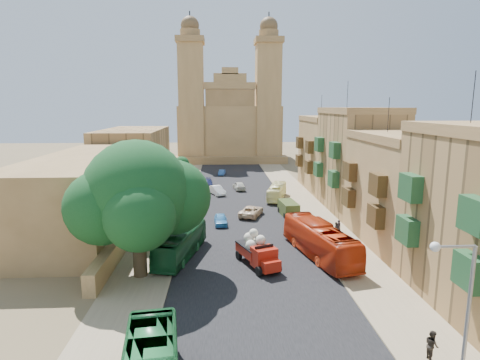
{
  "coord_description": "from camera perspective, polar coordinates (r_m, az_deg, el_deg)",
  "views": [
    {
      "loc": [
        -2.86,
        -27.95,
        13.95
      ],
      "look_at": [
        0.0,
        26.0,
        4.0
      ],
      "focal_mm": 30.0,
      "sensor_mm": 36.0,
      "label": 1
    }
  ],
  "objects": [
    {
      "name": "townhouse_b",
      "position": [
        44.04,
        22.31,
        -1.21
      ],
      "size": [
        9.0,
        14.0,
        14.9
      ],
      "color": "olive",
      "rests_on": "ground"
    },
    {
      "name": "car_white_b",
      "position": [
        67.84,
        -0.14,
        -0.82
      ],
      "size": [
        2.24,
        4.34,
        1.41
      ],
      "primitive_type": "imported",
      "rotation": [
        0.0,
        0.0,
        3.28
      ],
      "color": "beige",
      "rests_on": "ground"
    },
    {
      "name": "pedestrian_c",
      "position": [
        45.25,
        13.5,
        -6.78
      ],
      "size": [
        0.64,
        0.99,
        1.57
      ],
      "primitive_type": "imported",
      "rotation": [
        0.0,
        0.0,
        4.41
      ],
      "color": "#2D2D2E",
      "rests_on": "ground"
    },
    {
      "name": "kerb_east",
      "position": [
        60.4,
        6.45,
        -2.93
      ],
      "size": [
        0.25,
        140.0,
        0.12
      ],
      "primitive_type": "cube",
      "color": "#8C795C",
      "rests_on": "ground"
    },
    {
      "name": "sidewalk_west",
      "position": [
        59.97,
        -9.32,
        -3.15
      ],
      "size": [
        5.0,
        140.0,
        0.01
      ],
      "primitive_type": "cube",
      "color": "#8C795C",
      "rests_on": "ground"
    },
    {
      "name": "ground",
      "position": [
        31.37,
        2.61,
        -15.99
      ],
      "size": [
        260.0,
        260.0,
        0.0
      ],
      "primitive_type": "plane",
      "color": "brown"
    },
    {
      "name": "west_building_low",
      "position": [
        49.35,
        -20.84,
        -1.65
      ],
      "size": [
        10.0,
        28.0,
        8.4
      ],
      "primitive_type": "cube",
      "color": "olive",
      "rests_on": "ground"
    },
    {
      "name": "street_tree_b",
      "position": [
        53.56,
        -10.63,
        -1.52
      ],
      "size": [
        2.95,
        2.95,
        4.53
      ],
      "color": "#362A1B",
      "rests_on": "ground"
    },
    {
      "name": "bus_cream_east",
      "position": [
        61.17,
        5.25,
        -1.69
      ],
      "size": [
        4.13,
        8.46,
        2.3
      ],
      "primitive_type": "imported",
      "rotation": [
        0.0,
        0.0,
        2.86
      ],
      "color": "#FFF8AC",
      "rests_on": "ground"
    },
    {
      "name": "olive_pickup",
      "position": [
        52.52,
        6.91,
        -4.07
      ],
      "size": [
        2.31,
        4.46,
        1.78
      ],
      "color": "#37461A",
      "rests_on": "ground"
    },
    {
      "name": "street_tree_d",
      "position": [
        77.05,
        -8.33,
        2.21
      ],
      "size": [
        2.99,
        2.99,
        4.6
      ],
      "color": "#362A1B",
      "rests_on": "ground"
    },
    {
      "name": "sidewalk_east",
      "position": [
        60.87,
        8.78,
        -2.93
      ],
      "size": [
        5.0,
        140.0,
        0.01
      ],
      "primitive_type": "cube",
      "color": "#8C795C",
      "rests_on": "ground"
    },
    {
      "name": "car_white_a",
      "position": [
        64.24,
        -3.29,
        -1.47
      ],
      "size": [
        3.03,
        4.58,
        1.43
      ],
      "primitive_type": "imported",
      "rotation": [
        0.0,
        0.0,
        0.39
      ],
      "color": "white",
      "rests_on": "ground"
    },
    {
      "name": "car_blue_a",
      "position": [
        48.13,
        -2.76,
        -5.65
      ],
      "size": [
        1.65,
        3.75,
        1.26
      ],
      "primitive_type": "imported",
      "rotation": [
        0.0,
        0.0,
        0.05
      ],
      "color": "#3F92D0",
      "rests_on": "ground"
    },
    {
      "name": "red_truck",
      "position": [
        35.95,
        2.53,
        -10.02
      ],
      "size": [
        3.82,
        5.74,
        3.18
      ],
      "color": "#A11A0C",
      "rests_on": "ground"
    },
    {
      "name": "kerb_west",
      "position": [
        59.73,
        -6.94,
        -3.09
      ],
      "size": [
        0.25,
        140.0,
        0.12
      ],
      "primitive_type": "cube",
      "color": "#8C795C",
      "rests_on": "ground"
    },
    {
      "name": "pedestrian_a",
      "position": [
        45.58,
        13.81,
        -6.58
      ],
      "size": [
        0.71,
        0.57,
        1.7
      ],
      "primitive_type": "imported",
      "rotation": [
        0.0,
        0.0,
        3.44
      ],
      "color": "black",
      "rests_on": "ground"
    },
    {
      "name": "church",
      "position": [
        106.69,
        -1.51,
        8.05
      ],
      "size": [
        28.0,
        22.5,
        36.3
      ],
      "color": "olive",
      "rests_on": "ground"
    },
    {
      "name": "townhouse_d",
      "position": [
        69.97,
        12.61,
        3.79
      ],
      "size": [
        9.0,
        14.0,
        15.9
      ],
      "color": "olive",
      "rests_on": "ground"
    },
    {
      "name": "street_tree_c",
      "position": [
        65.2,
        -9.28,
        1.01
      ],
      "size": [
        3.33,
        3.33,
        5.13
      ],
      "color": "#362A1B",
      "rests_on": "ground"
    },
    {
      "name": "road_surface",
      "position": [
        59.67,
        -0.2,
        -3.08
      ],
      "size": [
        14.0,
        140.0,
        0.01
      ],
      "primitive_type": "cube",
      "color": "black",
      "rests_on": "ground"
    },
    {
      "name": "west_building_mid",
      "position": [
        74.07,
        -14.83,
        3.15
      ],
      "size": [
        10.0,
        22.0,
        10.0
      ],
      "primitive_type": "cube",
      "color": "#A07948",
      "rests_on": "ground"
    },
    {
      "name": "car_dkblue",
      "position": [
        71.26,
        -4.63,
        -0.38
      ],
      "size": [
        1.91,
        4.37,
        1.25
      ],
      "primitive_type": "imported",
      "rotation": [
        0.0,
        0.0,
        0.04
      ],
      "color": "#16204F",
      "rests_on": "ground"
    },
    {
      "name": "car_blue_b",
      "position": [
        82.49,
        -2.61,
        1.07
      ],
      "size": [
        1.58,
        3.4,
        1.08
      ],
      "primitive_type": "imported",
      "rotation": [
        0.0,
        0.0,
        -0.14
      ],
      "color": "#386DBC",
      "rests_on": "ground"
    },
    {
      "name": "pedestrian_b",
      "position": [
        26.39,
        25.63,
        -20.41
      ],
      "size": [
        0.67,
        0.85,
        1.72
      ],
      "primitive_type": "imported",
      "rotation": [
        0.0,
        0.0,
        1.55
      ],
      "color": "black",
      "rests_on": "ground"
    },
    {
      "name": "townhouse_c",
      "position": [
        56.63,
        16.42,
        2.87
      ],
      "size": [
        9.0,
        14.0,
        17.4
      ],
      "color": "#A07948",
      "rests_on": "ground"
    },
    {
      "name": "streetlamp",
      "position": [
        21.04,
        28.65,
        -15.49
      ],
      "size": [
        2.11,
        0.44,
        8.22
      ],
      "color": "gray",
      "rests_on": "ground"
    },
    {
      "name": "west_wall",
      "position": [
        50.62,
        -13.96,
        -4.82
      ],
      "size": [
        1.0,
        40.0,
        1.8
      ],
      "primitive_type": "cube",
      "color": "olive",
      "rests_on": "ground"
    },
    {
      "name": "car_cream",
      "position": [
        51.75,
        1.61,
        -4.42
      ],
      "size": [
        3.86,
        5.39,
        1.36
      ],
      "primitive_type": "imported",
      "rotation": [
        0.0,
        0.0,
        2.78
      ],
      "color": "beige",
      "rests_on": "ground"
    },
    {
      "name": "bus_red_east",
      "position": [
        38.65,
        11.27,
        -8.42
      ],
      "size": [
        5.11,
        11.74,
        3.18
      ],
      "primitive_type": "imported",
      "rotation": [
        0.0,
        0.0,
        3.36
      ],
      "color": "red",
      "rests_on": "ground"
    },
    {
      "name": "ficus_tree",
      "position": [
        33.4,
        -14.26,
        -2.36
      ],
      "size": [
        11.4,
        10.49,
        11.4
      ],
      "color": "#362A1B",
      "rests_on": "ground"
    },
    {
      "name": "bus_green_north",
      "position": [
        38.33,
        -8.42,
        -8.87
      ],
      "size": [
        4.45,
        9.96,
        2.7
      ],
      "primitive_type": "imported",
      "rotation": [
        0.0,
        0.0,
        -0.23
      ],
      "color": "#134E25",
      "rests_on": "ground"
    },
    {
      "name": "street_tree_a",
      "position": [
        41.83,
        -12.8,
        -3.89
      ],
      "size": [
        3.67,
        3.67,
        5.65
      ],
      "color": "#362A1B",
      "rests_on": "ground"
    }
  ]
}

